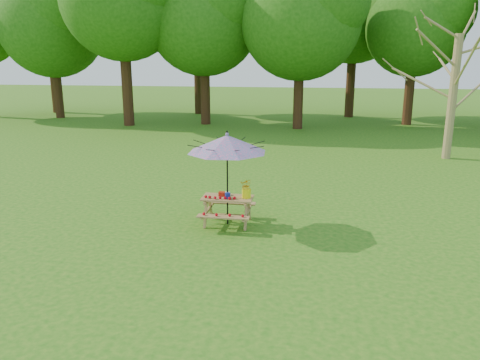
# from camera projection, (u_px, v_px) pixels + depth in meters

# --- Properties ---
(picnic_table) EXTENTS (1.20, 1.32, 0.67)m
(picnic_table) POSITION_uv_depth(u_px,v_px,m) (228.00, 211.00, 11.14)
(picnic_table) COLOR #9C8046
(picnic_table) RESTS_ON ground
(patio_umbrella) EXTENTS (2.36, 2.36, 2.25)m
(patio_umbrella) POSITION_uv_depth(u_px,v_px,m) (227.00, 144.00, 10.73)
(patio_umbrella) COLOR black
(patio_umbrella) RESTS_ON ground
(produce_bins) EXTENTS (0.31, 0.38, 0.13)m
(produce_bins) POSITION_uv_depth(u_px,v_px,m) (226.00, 195.00, 11.06)
(produce_bins) COLOR red
(produce_bins) RESTS_ON picnic_table
(tomatoes_row) EXTENTS (0.77, 0.13, 0.07)m
(tomatoes_row) POSITION_uv_depth(u_px,v_px,m) (220.00, 198.00, 10.89)
(tomatoes_row) COLOR red
(tomatoes_row) RESTS_ON picnic_table
(flower_bucket) EXTENTS (0.29, 0.26, 0.47)m
(flower_bucket) POSITION_uv_depth(u_px,v_px,m) (246.00, 187.00, 10.94)
(flower_bucket) COLOR #FFFA0D
(flower_bucket) RESTS_ON picnic_table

